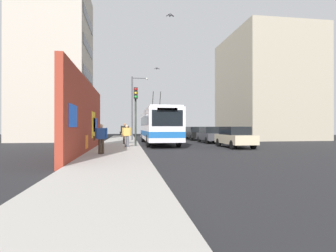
{
  "coord_description": "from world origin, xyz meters",
  "views": [
    {
      "loc": [
        -20.99,
        0.95,
        1.56
      ],
      "look_at": [
        -1.02,
        -2.06,
        1.63
      ],
      "focal_mm": 28.89,
      "sensor_mm": 36.0,
      "label": 1
    }
  ],
  "objects_px": {
    "city_bus": "(158,125)",
    "traffic_light": "(136,107)",
    "parked_car_dark_gray": "(210,134)",
    "street_lamp": "(134,104)",
    "parked_car_black": "(195,133)",
    "parked_car_champagne": "(235,137)",
    "parked_car_navy": "(185,132)",
    "pedestrian_near_wall": "(101,137)",
    "pedestrian_at_curb": "(127,134)",
    "pedestrian_midblock": "(125,132)"
  },
  "relations": [
    {
      "from": "parked_car_champagne",
      "to": "pedestrian_midblock",
      "type": "bearing_deg",
      "value": 67.06
    },
    {
      "from": "parked_car_champagne",
      "to": "traffic_light",
      "type": "distance_m",
      "value": 7.72
    },
    {
      "from": "parked_car_black",
      "to": "parked_car_navy",
      "type": "relative_size",
      "value": 0.96
    },
    {
      "from": "parked_car_black",
      "to": "parked_car_navy",
      "type": "height_order",
      "value": "same"
    },
    {
      "from": "traffic_light",
      "to": "parked_car_black",
      "type": "bearing_deg",
      "value": -33.37
    },
    {
      "from": "parked_car_black",
      "to": "street_lamp",
      "type": "relative_size",
      "value": 0.6
    },
    {
      "from": "traffic_light",
      "to": "street_lamp",
      "type": "height_order",
      "value": "street_lamp"
    },
    {
      "from": "city_bus",
      "to": "traffic_light",
      "type": "distance_m",
      "value": 4.83
    },
    {
      "from": "parked_car_black",
      "to": "parked_car_champagne",
      "type": "bearing_deg",
      "value": 180.0
    },
    {
      "from": "parked_car_black",
      "to": "street_lamp",
      "type": "bearing_deg",
      "value": 104.53
    },
    {
      "from": "parked_car_champagne",
      "to": "pedestrian_midblock",
      "type": "xyz_separation_m",
      "value": [
        3.46,
        8.16,
        0.33
      ]
    },
    {
      "from": "parked_car_champagne",
      "to": "pedestrian_near_wall",
      "type": "xyz_separation_m",
      "value": [
        -4.8,
        9.32,
        0.22
      ]
    },
    {
      "from": "pedestrian_near_wall",
      "to": "pedestrian_at_curb",
      "type": "distance_m",
      "value": 4.99
    },
    {
      "from": "city_bus",
      "to": "parked_car_dark_gray",
      "type": "height_order",
      "value": "city_bus"
    },
    {
      "from": "city_bus",
      "to": "pedestrian_near_wall",
      "type": "relative_size",
      "value": 7.29
    },
    {
      "from": "city_bus",
      "to": "street_lamp",
      "type": "distance_m",
      "value": 6.03
    },
    {
      "from": "parked_car_dark_gray",
      "to": "parked_car_navy",
      "type": "distance_m",
      "value": 11.73
    },
    {
      "from": "parked_car_navy",
      "to": "pedestrian_near_wall",
      "type": "relative_size",
      "value": 2.77
    },
    {
      "from": "pedestrian_near_wall",
      "to": "parked_car_black",
      "type": "bearing_deg",
      "value": -29.06
    },
    {
      "from": "city_bus",
      "to": "street_lamp",
      "type": "xyz_separation_m",
      "value": [
        5.16,
        2.05,
        2.33
      ]
    },
    {
      "from": "parked_car_champagne",
      "to": "traffic_light",
      "type": "relative_size",
      "value": 1.0
    },
    {
      "from": "city_bus",
      "to": "parked_car_dark_gray",
      "type": "relative_size",
      "value": 2.72
    },
    {
      "from": "parked_car_navy",
      "to": "pedestrian_at_curb",
      "type": "distance_m",
      "value": 19.43
    },
    {
      "from": "pedestrian_midblock",
      "to": "parked_car_navy",
      "type": "bearing_deg",
      "value": -29.79
    },
    {
      "from": "pedestrian_near_wall",
      "to": "traffic_light",
      "type": "bearing_deg",
      "value": -19.33
    },
    {
      "from": "pedestrian_near_wall",
      "to": "pedestrian_midblock",
      "type": "bearing_deg",
      "value": -7.94
    },
    {
      "from": "city_bus",
      "to": "pedestrian_near_wall",
      "type": "bearing_deg",
      "value": 157.05
    },
    {
      "from": "parked_car_champagne",
      "to": "parked_car_navy",
      "type": "bearing_deg",
      "value": -0.0
    },
    {
      "from": "pedestrian_near_wall",
      "to": "parked_car_navy",
      "type": "bearing_deg",
      "value": -22.48
    },
    {
      "from": "city_bus",
      "to": "parked_car_champagne",
      "type": "bearing_deg",
      "value": -133.42
    },
    {
      "from": "parked_car_black",
      "to": "pedestrian_at_curb",
      "type": "relative_size",
      "value": 2.65
    },
    {
      "from": "parked_car_champagne",
      "to": "pedestrian_at_curb",
      "type": "relative_size",
      "value": 2.78
    },
    {
      "from": "parked_car_dark_gray",
      "to": "street_lamp",
      "type": "relative_size",
      "value": 0.61
    },
    {
      "from": "parked_car_dark_gray",
      "to": "city_bus",
      "type": "bearing_deg",
      "value": 101.52
    },
    {
      "from": "parked_car_navy",
      "to": "street_lamp",
      "type": "relative_size",
      "value": 0.63
    },
    {
      "from": "pedestrian_midblock",
      "to": "traffic_light",
      "type": "distance_m",
      "value": 3.36
    },
    {
      "from": "street_lamp",
      "to": "parked_car_black",
      "type": "bearing_deg",
      "value": -75.47
    },
    {
      "from": "parked_car_navy",
      "to": "street_lamp",
      "type": "height_order",
      "value": "street_lamp"
    },
    {
      "from": "parked_car_dark_gray",
      "to": "parked_car_black",
      "type": "height_order",
      "value": "same"
    },
    {
      "from": "street_lamp",
      "to": "parked_car_dark_gray",
      "type": "bearing_deg",
      "value": -119.5
    },
    {
      "from": "parked_car_dark_gray",
      "to": "parked_car_navy",
      "type": "relative_size",
      "value": 0.97
    },
    {
      "from": "traffic_light",
      "to": "parked_car_champagne",
      "type": "bearing_deg",
      "value": -96.25
    },
    {
      "from": "parked_car_champagne",
      "to": "parked_car_dark_gray",
      "type": "bearing_deg",
      "value": -0.0
    },
    {
      "from": "parked_car_champagne",
      "to": "pedestrian_midblock",
      "type": "distance_m",
      "value": 8.87
    },
    {
      "from": "city_bus",
      "to": "traffic_light",
      "type": "xyz_separation_m",
      "value": [
        -4.12,
        2.15,
        1.32
      ]
    },
    {
      "from": "pedestrian_near_wall",
      "to": "pedestrian_at_curb",
      "type": "height_order",
      "value": "pedestrian_at_curb"
    },
    {
      "from": "parked_car_champagne",
      "to": "traffic_light",
      "type": "height_order",
      "value": "traffic_light"
    },
    {
      "from": "city_bus",
      "to": "street_lamp",
      "type": "height_order",
      "value": "street_lamp"
    },
    {
      "from": "pedestrian_midblock",
      "to": "pedestrian_at_curb",
      "type": "height_order",
      "value": "pedestrian_midblock"
    },
    {
      "from": "pedestrian_near_wall",
      "to": "traffic_light",
      "type": "relative_size",
      "value": 0.36
    }
  ]
}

